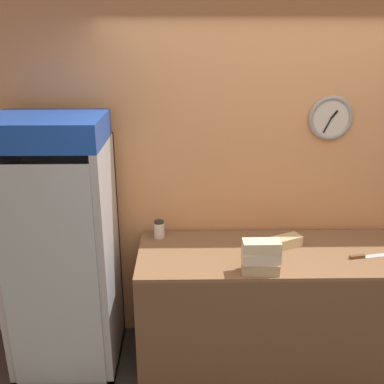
{
  "coord_description": "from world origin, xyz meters",
  "views": [
    {
      "loc": [
        -0.65,
        -1.92,
        2.41
      ],
      "look_at": [
        -0.6,
        1.0,
        1.35
      ],
      "focal_mm": 42.0,
      "sensor_mm": 36.0,
      "label": 1
    }
  ],
  "objects_px": {
    "sandwich_stack_middle": "(261,257)",
    "condiment_jar": "(159,229)",
    "chefs_knife": "(366,256)",
    "sandwich_stack_bottom": "(260,267)",
    "beverage_cooler": "(61,235)",
    "sandwich_flat_left": "(286,242)",
    "sandwich_stack_top": "(262,246)"
  },
  "relations": [
    {
      "from": "chefs_knife",
      "to": "sandwich_flat_left",
      "type": "bearing_deg",
      "value": 161.52
    },
    {
      "from": "chefs_knife",
      "to": "sandwich_stack_top",
      "type": "bearing_deg",
      "value": -165.84
    },
    {
      "from": "sandwich_stack_bottom",
      "to": "condiment_jar",
      "type": "height_order",
      "value": "condiment_jar"
    },
    {
      "from": "beverage_cooler",
      "to": "sandwich_flat_left",
      "type": "distance_m",
      "value": 1.62
    },
    {
      "from": "chefs_knife",
      "to": "beverage_cooler",
      "type": "bearing_deg",
      "value": 175.5
    },
    {
      "from": "chefs_knife",
      "to": "condiment_jar",
      "type": "distance_m",
      "value": 1.49
    },
    {
      "from": "sandwich_stack_top",
      "to": "beverage_cooler",
      "type": "bearing_deg",
      "value": 165.18
    },
    {
      "from": "sandwich_stack_bottom",
      "to": "condiment_jar",
      "type": "xyz_separation_m",
      "value": [
        -0.68,
        0.54,
        0.03
      ]
    },
    {
      "from": "beverage_cooler",
      "to": "sandwich_stack_top",
      "type": "bearing_deg",
      "value": -14.82
    },
    {
      "from": "chefs_knife",
      "to": "condiment_jar",
      "type": "relative_size",
      "value": 2.6
    },
    {
      "from": "beverage_cooler",
      "to": "sandwich_stack_middle",
      "type": "bearing_deg",
      "value": -14.82
    },
    {
      "from": "beverage_cooler",
      "to": "sandwich_flat_left",
      "type": "relative_size",
      "value": 7.78
    },
    {
      "from": "sandwich_stack_middle",
      "to": "condiment_jar",
      "type": "bearing_deg",
      "value": 141.61
    },
    {
      "from": "sandwich_stack_middle",
      "to": "sandwich_stack_top",
      "type": "distance_m",
      "value": 0.08
    },
    {
      "from": "sandwich_stack_bottom",
      "to": "chefs_knife",
      "type": "height_order",
      "value": "sandwich_stack_bottom"
    },
    {
      "from": "sandwich_stack_top",
      "to": "chefs_knife",
      "type": "bearing_deg",
      "value": 14.16
    },
    {
      "from": "sandwich_flat_left",
      "to": "condiment_jar",
      "type": "xyz_separation_m",
      "value": [
        -0.93,
        0.17,
        0.03
      ]
    },
    {
      "from": "beverage_cooler",
      "to": "sandwich_flat_left",
      "type": "xyz_separation_m",
      "value": [
        1.62,
        0.01,
        -0.07
      ]
    },
    {
      "from": "sandwich_stack_top",
      "to": "sandwich_flat_left",
      "type": "height_order",
      "value": "sandwich_stack_top"
    },
    {
      "from": "sandwich_flat_left",
      "to": "condiment_jar",
      "type": "bearing_deg",
      "value": 169.48
    },
    {
      "from": "beverage_cooler",
      "to": "sandwich_stack_top",
      "type": "height_order",
      "value": "beverage_cooler"
    },
    {
      "from": "sandwich_stack_middle",
      "to": "sandwich_stack_bottom",
      "type": "bearing_deg",
      "value": 0.0
    },
    {
      "from": "sandwich_stack_bottom",
      "to": "sandwich_stack_middle",
      "type": "xyz_separation_m",
      "value": [
        0.0,
        0.0,
        0.08
      ]
    },
    {
      "from": "sandwich_stack_middle",
      "to": "condiment_jar",
      "type": "relative_size",
      "value": 1.86
    },
    {
      "from": "chefs_knife",
      "to": "condiment_jar",
      "type": "xyz_separation_m",
      "value": [
        -1.45,
        0.35,
        0.06
      ]
    },
    {
      "from": "sandwich_stack_bottom",
      "to": "condiment_jar",
      "type": "distance_m",
      "value": 0.87
    },
    {
      "from": "sandwich_stack_middle",
      "to": "chefs_knife",
      "type": "distance_m",
      "value": 0.8
    },
    {
      "from": "sandwich_stack_middle",
      "to": "chefs_knife",
      "type": "xyz_separation_m",
      "value": [
        0.77,
        0.19,
        -0.11
      ]
    },
    {
      "from": "sandwich_stack_middle",
      "to": "beverage_cooler",
      "type": "bearing_deg",
      "value": 165.18
    },
    {
      "from": "sandwich_stack_middle",
      "to": "sandwich_stack_top",
      "type": "bearing_deg",
      "value": 0.0
    },
    {
      "from": "sandwich_stack_bottom",
      "to": "sandwich_stack_top",
      "type": "height_order",
      "value": "sandwich_stack_top"
    },
    {
      "from": "beverage_cooler",
      "to": "condiment_jar",
      "type": "height_order",
      "value": "beverage_cooler"
    }
  ]
}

